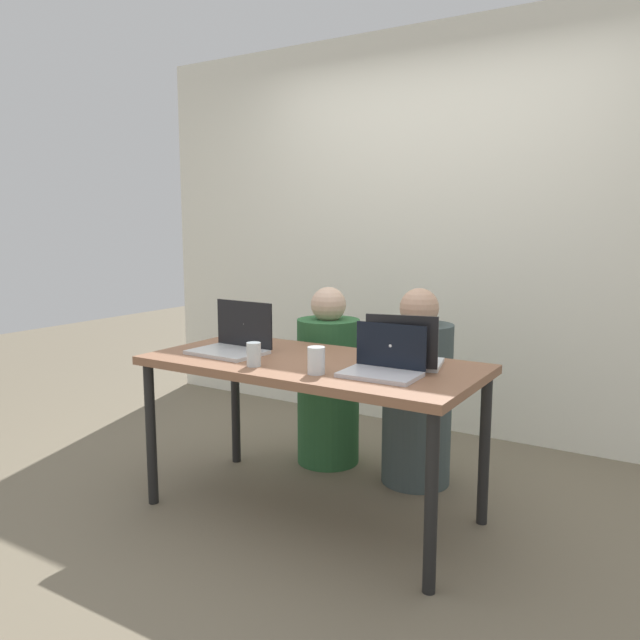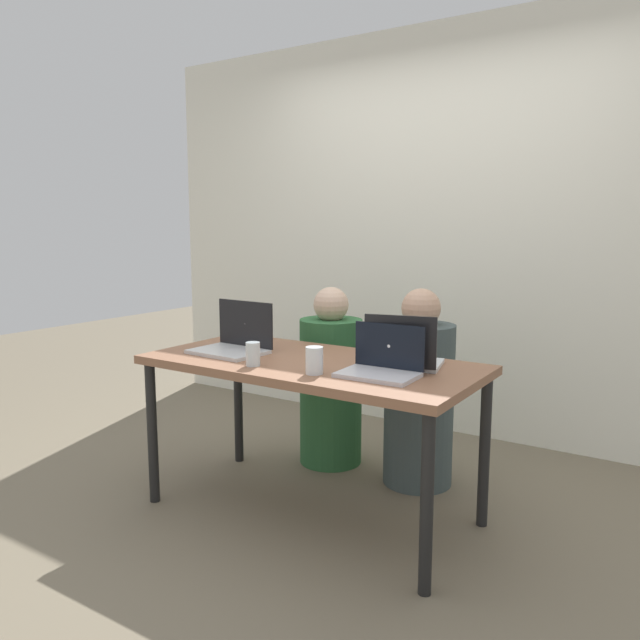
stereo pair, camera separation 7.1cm
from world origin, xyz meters
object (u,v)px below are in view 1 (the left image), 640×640
object	(u,v)px
person_on_right	(417,397)
water_glass_right	(316,362)
laptop_front_left	(233,342)
laptop_front_right	(384,364)
laptop_back_right	(404,355)
person_on_left	(328,385)
water_glass_left	(254,356)

from	to	relation	value
person_on_right	water_glass_right	world-z (taller)	person_on_right
laptop_front_left	laptop_front_right	world-z (taller)	laptop_front_left
person_on_right	water_glass_right	distance (m)	0.89
person_on_right	laptop_front_left	distance (m)	1.02
laptop_back_right	person_on_left	bearing A→B (deg)	-49.81
person_on_right	water_glass_right	size ratio (longest dim) A/B	9.06
person_on_right	laptop_front_right	xyz separation A→B (m)	(0.13, -0.69, 0.33)
laptop_front_left	water_glass_left	bearing A→B (deg)	-31.88
person_on_left	water_glass_right	distance (m)	0.99
person_on_right	laptop_front_left	xyz separation A→B (m)	(-0.70, -0.66, 0.34)
laptop_front_left	person_on_left	bearing A→B (deg)	79.87
laptop_front_left	water_glass_right	bearing A→B (deg)	-12.93
laptop_front_left	water_glass_right	distance (m)	0.61
laptop_front_left	laptop_back_right	bearing A→B (deg)	12.81
laptop_front_right	person_on_left	bearing A→B (deg)	133.25
laptop_front_right	person_on_right	bearing A→B (deg)	99.52
person_on_left	water_glass_left	bearing A→B (deg)	82.95
person_on_right	water_glass_left	size ratio (longest dim) A/B	9.83
water_glass_right	person_on_left	bearing A→B (deg)	117.79
laptop_front_right	laptop_back_right	bearing A→B (deg)	84.65
laptop_front_left	water_glass_left	distance (m)	0.33
person_on_left	person_on_right	world-z (taller)	person_on_right
water_glass_left	person_on_right	bearing A→B (deg)	63.04
laptop_front_right	water_glass_right	size ratio (longest dim) A/B	2.81
laptop_back_right	laptop_front_left	size ratio (longest dim) A/B	1.00
laptop_front_left	water_glass_right	world-z (taller)	laptop_front_left
person_on_left	water_glass_right	world-z (taller)	person_on_left
person_on_right	water_glass_left	xyz separation A→B (m)	(-0.43, -0.84, 0.33)
laptop_front_left	laptop_front_right	size ratio (longest dim) A/B	1.12
laptop_back_right	laptop_front_right	xyz separation A→B (m)	(-0.01, -0.18, -0.01)
laptop_front_left	water_glass_right	xyz separation A→B (m)	(0.58, -0.16, -0.00)
laptop_back_right	laptop_front_left	xyz separation A→B (m)	(-0.85, -0.15, 0.00)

